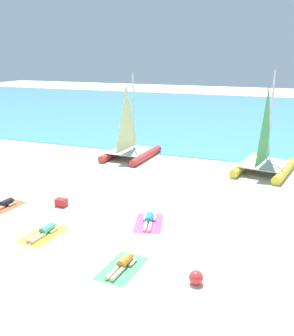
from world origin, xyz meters
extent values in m
plane|color=beige|center=(0.00, 10.00, 0.00)|extent=(120.00, 120.00, 0.00)
cube|color=#4C9EB7|center=(0.00, 32.64, 0.03)|extent=(120.00, 40.00, 0.05)
cylinder|color=#CC3838|center=(-4.45, 11.36, 0.24)|extent=(0.66, 4.22, 0.48)
cylinder|color=#CC3838|center=(-2.24, 11.27, 0.24)|extent=(0.66, 4.22, 0.48)
cube|color=silver|center=(-3.35, 11.11, 0.51)|extent=(2.31, 2.78, 0.06)
cylinder|color=silver|center=(-3.33, 11.72, 2.99)|extent=(0.10, 0.10, 5.01)
pyramid|color=#EAEA99|center=(-3.37, 10.72, 2.84)|extent=(0.15, 2.20, 4.21)
cylinder|color=yellow|center=(4.10, 11.40, 0.25)|extent=(1.22, 4.46, 0.51)
cylinder|color=yellow|center=(6.40, 11.02, 0.25)|extent=(1.22, 4.46, 0.51)
cube|color=silver|center=(5.22, 11.00, 0.54)|extent=(2.76, 3.18, 0.06)
cylinder|color=silver|center=(5.32, 11.63, 3.15)|extent=(0.11, 0.11, 5.29)
pyramid|color=#4CA54C|center=(5.15, 10.59, 2.99)|extent=(0.44, 2.31, 4.44)
cube|color=#EA5933|center=(-5.27, 1.27, 0.01)|extent=(1.25, 1.98, 0.01)
cylinder|color=black|center=(-5.25, 1.47, 0.16)|extent=(0.35, 0.64, 0.30)
sphere|color=#D8AD84|center=(-5.22, 1.87, 0.16)|extent=(0.22, 0.22, 0.22)
cylinder|color=#D8AD84|center=(-5.46, 1.64, 0.07)|extent=(0.14, 0.46, 0.10)
cylinder|color=#D8AD84|center=(-5.02, 1.60, 0.07)|extent=(0.14, 0.46, 0.10)
cube|color=yellow|center=(-1.91, -0.33, 0.01)|extent=(1.21, 1.96, 0.01)
cylinder|color=#3FB28C|center=(-1.90, -0.13, 0.16)|extent=(0.34, 0.64, 0.30)
sphere|color=#D8AD84|center=(-1.88, 0.28, 0.16)|extent=(0.22, 0.22, 0.22)
cylinder|color=#D8AD84|center=(-2.03, -0.77, 0.08)|extent=(0.19, 0.79, 0.14)
cylinder|color=#D8AD84|center=(-1.85, -0.78, 0.08)|extent=(0.19, 0.79, 0.14)
cylinder|color=#D8AD84|center=(-2.11, 0.04, 0.07)|extent=(0.13, 0.46, 0.10)
cylinder|color=#D8AD84|center=(-1.67, 0.02, 0.07)|extent=(0.13, 0.46, 0.10)
cube|color=#D84C99|center=(1.48, 2.09, 0.01)|extent=(1.56, 2.12, 0.01)
cylinder|color=#268CCC|center=(1.43, 2.28, 0.16)|extent=(0.45, 0.68, 0.30)
sphere|color=beige|center=(1.32, 2.68, 0.16)|extent=(0.22, 0.22, 0.22)
cylinder|color=beige|center=(1.52, 1.63, 0.08)|extent=(0.34, 0.79, 0.14)
cylinder|color=beige|center=(1.69, 1.68, 0.08)|extent=(0.34, 0.79, 0.14)
cylinder|color=beige|center=(1.18, 2.37, 0.07)|extent=(0.22, 0.46, 0.10)
cylinder|color=beige|center=(1.60, 2.49, 0.07)|extent=(0.22, 0.46, 0.10)
cube|color=#4CB266|center=(1.91, -1.41, 0.01)|extent=(1.21, 1.96, 0.01)
cylinder|color=orange|center=(1.92, -1.21, 0.16)|extent=(0.34, 0.64, 0.30)
sphere|color=beige|center=(1.94, -0.80, 0.16)|extent=(0.22, 0.22, 0.22)
cylinder|color=beige|center=(1.79, -1.85, 0.08)|extent=(0.18, 0.79, 0.14)
cylinder|color=beige|center=(1.97, -1.86, 0.08)|extent=(0.18, 0.79, 0.14)
cylinder|color=beige|center=(1.71, -1.04, 0.07)|extent=(0.13, 0.46, 0.10)
cylinder|color=beige|center=(2.15, -1.06, 0.07)|extent=(0.13, 0.46, 0.10)
sphere|color=red|center=(4.36, -1.38, 0.22)|extent=(0.44, 0.44, 0.44)
cube|color=red|center=(-2.89, 2.34, 0.18)|extent=(0.50, 0.36, 0.36)
camera|label=1|loc=(6.64, -11.27, 6.70)|focal=40.78mm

